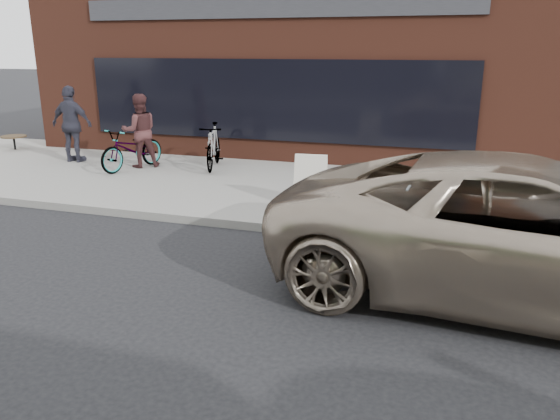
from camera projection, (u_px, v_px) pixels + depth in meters
The scene contains 11 objects.
ground at pixel (169, 362), 5.38m from camera, with size 120.00×120.00×0.00m, color black.
near_sidewalk at pixel (328, 188), 11.75m from camera, with size 44.00×6.00×0.15m, color gray.
storefront at pixel (317, 70), 18.08m from camera, with size 14.00×10.07×4.50m.
motorcycle at pixel (359, 232), 7.57m from camera, with size 1.93×0.62×1.22m.
minivan at pixel (534, 232), 6.49m from camera, with size 2.87×6.23×1.73m, color tan.
bicycle_front at pixel (132, 149), 13.04m from camera, with size 0.65×1.88×0.99m, color gray.
bicycle_rear at pixel (213, 146), 13.13m from camera, with size 0.51×1.80×1.08m, color gray.
sandwich_sign at pixel (311, 180), 10.10m from camera, with size 0.64×0.60×0.95m.
cafe_table at pixel (14, 137), 15.59m from camera, with size 0.70×0.70×0.40m.
cafe_patron_left at pixel (140, 131), 13.19m from camera, with size 0.86×0.67×1.77m, color #4B2828.
cafe_patron_right at pixel (72, 124), 13.77m from camera, with size 1.12×0.47×1.92m, color #31313E.
Camera 1 is at (2.48, -4.17, 2.99)m, focal length 35.00 mm.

